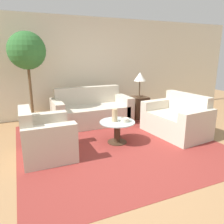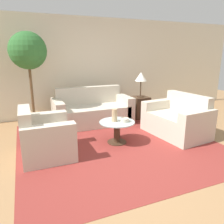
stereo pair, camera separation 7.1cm
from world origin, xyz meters
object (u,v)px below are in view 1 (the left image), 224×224
object	(u,v)px
sofa_main	(91,112)
potted_plant	(27,56)
table_lamp	(140,78)
vase	(115,115)
bowl	(125,120)
coffee_table	(117,129)
armchair	(44,139)
loveseat	(177,121)

from	to	relation	value
sofa_main	potted_plant	xyz separation A→B (m)	(-1.33, 0.18, 1.32)
table_lamp	vase	distance (m)	1.88
sofa_main	bowl	xyz separation A→B (m)	(0.21, -1.42, 0.17)
vase	sofa_main	bearing A→B (deg)	91.57
coffee_table	table_lamp	size ratio (longest dim) A/B	1.05
sofa_main	armchair	xyz separation A→B (m)	(-1.27, -1.40, 0.00)
vase	bowl	distance (m)	0.21
loveseat	coffee_table	distance (m)	1.37
table_lamp	vase	world-z (taller)	table_lamp
table_lamp	potted_plant	size ratio (longest dim) A/B	0.30
sofa_main	coffee_table	xyz separation A→B (m)	(0.07, -1.36, -0.02)
loveseat	vase	bearing A→B (deg)	-100.22
armchair	vase	world-z (taller)	armchair
sofa_main	coffee_table	world-z (taller)	sofa_main
table_lamp	potted_plant	xyz separation A→B (m)	(-2.64, 0.23, 0.54)
sofa_main	vase	bearing A→B (deg)	-88.43
sofa_main	table_lamp	size ratio (longest dim) A/B	2.90
loveseat	vase	world-z (taller)	loveseat
sofa_main	armchair	size ratio (longest dim) A/B	1.94
sofa_main	table_lamp	distance (m)	1.52
armchair	potted_plant	bearing A→B (deg)	2.17
potted_plant	vase	bearing A→B (deg)	-47.81
sofa_main	coffee_table	bearing A→B (deg)	-86.94
table_lamp	sofa_main	bearing A→B (deg)	177.73
loveseat	armchair	bearing A→B (deg)	-96.81
loveseat	potted_plant	bearing A→B (deg)	-126.28
armchair	table_lamp	bearing A→B (deg)	-62.44
sofa_main	potted_plant	distance (m)	1.89
coffee_table	table_lamp	distance (m)	1.97
armchair	loveseat	xyz separation A→B (m)	(2.72, -0.03, -0.00)
loveseat	coffee_table	bearing A→B (deg)	-98.88
sofa_main	vase	size ratio (longest dim) A/B	7.75
loveseat	table_lamp	bearing A→B (deg)	179.41
loveseat	vase	xyz separation A→B (m)	(-1.41, 0.10, 0.25)
armchair	potted_plant	distance (m)	2.06
coffee_table	potted_plant	bearing A→B (deg)	132.29
coffee_table	bowl	world-z (taller)	bowl
table_lamp	potted_plant	bearing A→B (deg)	174.92
sofa_main	loveseat	size ratio (longest dim) A/B	1.32
coffee_table	bowl	xyz separation A→B (m)	(0.13, -0.06, 0.18)
sofa_main	potted_plant	size ratio (longest dim) A/B	0.87
potted_plant	bowl	bearing A→B (deg)	-46.23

